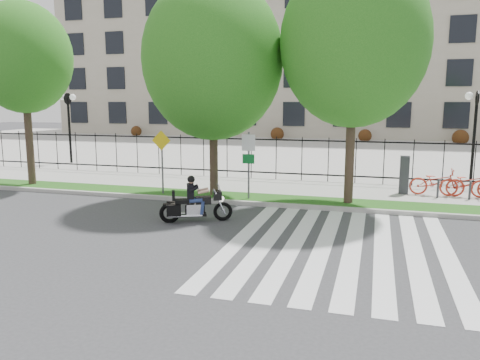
# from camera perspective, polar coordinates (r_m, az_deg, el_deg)

# --- Properties ---
(ground) EXTENTS (120.00, 120.00, 0.00)m
(ground) POSITION_cam_1_polar(r_m,az_deg,el_deg) (13.79, -8.67, -6.32)
(ground) COLOR #343437
(ground) RESTS_ON ground
(curb) EXTENTS (60.00, 0.20, 0.15)m
(curb) POSITION_cam_1_polar(r_m,az_deg,el_deg) (17.45, -2.99, -2.60)
(curb) COLOR #9E9C95
(curb) RESTS_ON ground
(grass_verge) EXTENTS (60.00, 1.50, 0.15)m
(grass_verge) POSITION_cam_1_polar(r_m,az_deg,el_deg) (18.24, -2.10, -2.06)
(grass_verge) COLOR #1F4C13
(grass_verge) RESTS_ON ground
(sidewalk) EXTENTS (60.00, 3.50, 0.15)m
(sidewalk) POSITION_cam_1_polar(r_m,az_deg,el_deg) (20.58, 0.10, -0.72)
(sidewalk) COLOR #9C9991
(sidewalk) RESTS_ON ground
(plaza) EXTENTS (80.00, 34.00, 0.10)m
(plaza) POSITION_cam_1_polar(r_m,az_deg,el_deg) (37.61, 7.65, 3.83)
(plaza) COLOR #9C9991
(plaza) RESTS_ON ground
(crosswalk_stripes) EXTENTS (5.70, 8.00, 0.01)m
(crosswalk_stripes) POSITION_cam_1_polar(r_m,az_deg,el_deg) (12.59, 11.86, -7.93)
(crosswalk_stripes) COLOR silver
(crosswalk_stripes) RESTS_ON ground
(iron_fence) EXTENTS (30.00, 0.06, 2.00)m
(iron_fence) POSITION_cam_1_polar(r_m,az_deg,el_deg) (22.09, 1.38, 2.80)
(iron_fence) COLOR black
(iron_fence) RESTS_ON sidewalk
(office_building) EXTENTS (60.00, 21.90, 20.15)m
(office_building) POSITION_cam_1_polar(r_m,az_deg,el_deg) (57.53, 11.05, 15.59)
(office_building) COLOR #A39B83
(office_building) RESTS_ON ground
(lamp_post_left) EXTENTS (1.06, 0.70, 4.25)m
(lamp_post_left) POSITION_cam_1_polar(r_m,az_deg,el_deg) (29.81, -20.19, 7.94)
(lamp_post_left) COLOR black
(lamp_post_left) RESTS_ON ground
(lamp_post_right) EXTENTS (1.06, 0.70, 4.25)m
(lamp_post_right) POSITION_cam_1_polar(r_m,az_deg,el_deg) (24.38, 26.83, 7.27)
(lamp_post_right) COLOR black
(lamp_post_right) RESTS_ON ground
(street_tree_0) EXTENTS (4.07, 4.07, 7.77)m
(street_tree_0) POSITION_cam_1_polar(r_m,az_deg,el_deg) (22.41, -24.92, 13.33)
(street_tree_0) COLOR #38261E
(street_tree_0) RESTS_ON grass_verge
(street_tree_1) EXTENTS (5.28, 5.28, 8.20)m
(street_tree_1) POSITION_cam_1_polar(r_m,az_deg,el_deg) (18.05, -3.34, 14.50)
(street_tree_1) COLOR #38261E
(street_tree_1) RESTS_ON grass_verge
(street_tree_2) EXTENTS (5.08, 5.08, 8.52)m
(street_tree_2) POSITION_cam_1_polar(r_m,az_deg,el_deg) (17.08, 13.75, 16.00)
(street_tree_2) COLOR #38261E
(street_tree_2) RESTS_ON grass_verge
(sign_pole_regulatory) EXTENTS (0.50, 0.09, 2.50)m
(sign_pole_regulatory) POSITION_cam_1_polar(r_m,az_deg,el_deg) (17.30, 1.05, 2.90)
(sign_pole_regulatory) COLOR #59595B
(sign_pole_regulatory) RESTS_ON grass_verge
(sign_pole_warning) EXTENTS (0.78, 0.09, 2.49)m
(sign_pole_warning) POSITION_cam_1_polar(r_m,az_deg,el_deg) (18.54, -9.51, 3.22)
(sign_pole_warning) COLOR #59595B
(sign_pole_warning) RESTS_ON grass_verge
(motorcycle_rider) EXTENTS (2.14, 1.23, 1.77)m
(motorcycle_rider) POSITION_cam_1_polar(r_m,az_deg,el_deg) (14.74, -5.43, -2.84)
(motorcycle_rider) COLOR black
(motorcycle_rider) RESTS_ON ground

